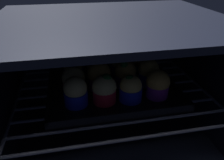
# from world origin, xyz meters

# --- Properties ---
(oven_cavity) EXTENTS (0.59, 0.47, 0.37)m
(oven_cavity) POSITION_xyz_m (0.00, 0.26, 0.17)
(oven_cavity) COLOR black
(oven_cavity) RESTS_ON ground
(oven_rack) EXTENTS (0.55, 0.42, 0.01)m
(oven_rack) POSITION_xyz_m (0.00, 0.22, 0.14)
(oven_rack) COLOR #444756
(oven_rack) RESTS_ON oven_cavity
(baking_tray) EXTENTS (0.37, 0.29, 0.02)m
(baking_tray) POSITION_xyz_m (0.00, 0.24, 0.15)
(baking_tray) COLOR black
(baking_tray) RESTS_ON oven_rack
(muffin_row0_col0) EXTENTS (0.06, 0.06, 0.08)m
(muffin_row0_col0) POSITION_xyz_m (-0.11, 0.16, 0.19)
(muffin_row0_col0) COLOR #1928B7
(muffin_row0_col0) RESTS_ON baking_tray
(muffin_row0_col1) EXTENTS (0.06, 0.06, 0.08)m
(muffin_row0_col1) POSITION_xyz_m (-0.03, 0.16, 0.19)
(muffin_row0_col1) COLOR red
(muffin_row0_col1) RESTS_ON baking_tray
(muffin_row0_col2) EXTENTS (0.06, 0.06, 0.07)m
(muffin_row0_col2) POSITION_xyz_m (0.03, 0.16, 0.19)
(muffin_row0_col2) COLOR #1928B7
(muffin_row0_col2) RESTS_ON baking_tray
(muffin_row0_col3) EXTENTS (0.06, 0.06, 0.08)m
(muffin_row0_col3) POSITION_xyz_m (0.11, 0.16, 0.19)
(muffin_row0_col3) COLOR #7A238C
(muffin_row0_col3) RESTS_ON baking_tray
(muffin_row1_col0) EXTENTS (0.06, 0.06, 0.07)m
(muffin_row1_col0) POSITION_xyz_m (-0.11, 0.23, 0.19)
(muffin_row1_col0) COLOR red
(muffin_row1_col0) RESTS_ON baking_tray
(muffin_row1_col1) EXTENTS (0.07, 0.07, 0.08)m
(muffin_row1_col1) POSITION_xyz_m (-0.04, 0.24, 0.19)
(muffin_row1_col1) COLOR #7A238C
(muffin_row1_col1) RESTS_ON baking_tray
(muffin_row1_col2) EXTENTS (0.06, 0.06, 0.08)m
(muffin_row1_col2) POSITION_xyz_m (0.04, 0.23, 0.19)
(muffin_row1_col2) COLOR #7A238C
(muffin_row1_col2) RESTS_ON baking_tray
(muffin_row1_col3) EXTENTS (0.06, 0.06, 0.08)m
(muffin_row1_col3) POSITION_xyz_m (0.11, 0.23, 0.19)
(muffin_row1_col3) COLOR #1928B7
(muffin_row1_col3) RESTS_ON baking_tray
(muffin_row2_col0) EXTENTS (0.06, 0.06, 0.08)m
(muffin_row2_col0) POSITION_xyz_m (-0.11, 0.31, 0.19)
(muffin_row2_col0) COLOR #1928B7
(muffin_row2_col0) RESTS_ON baking_tray
(muffin_row2_col1) EXTENTS (0.06, 0.06, 0.08)m
(muffin_row2_col1) POSITION_xyz_m (-0.03, 0.31, 0.19)
(muffin_row2_col1) COLOR silver
(muffin_row2_col1) RESTS_ON baking_tray
(muffin_row2_col2) EXTENTS (0.06, 0.06, 0.08)m
(muffin_row2_col2) POSITION_xyz_m (0.04, 0.31, 0.19)
(muffin_row2_col2) COLOR #7A238C
(muffin_row2_col2) RESTS_ON baking_tray
(muffin_row2_col3) EXTENTS (0.07, 0.07, 0.08)m
(muffin_row2_col3) POSITION_xyz_m (0.11, 0.31, 0.19)
(muffin_row2_col3) COLOR #0C8C84
(muffin_row2_col3) RESTS_ON baking_tray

